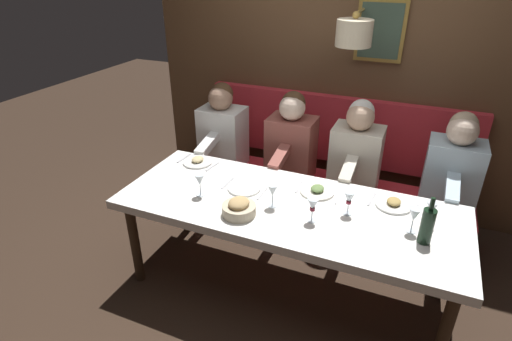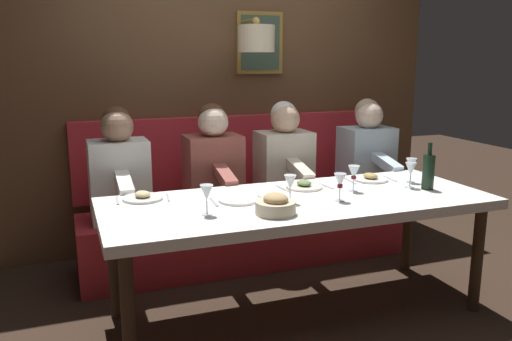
% 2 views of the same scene
% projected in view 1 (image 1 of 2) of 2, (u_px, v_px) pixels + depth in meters
% --- Properties ---
extents(ground_plane, '(12.00, 12.00, 0.00)m').
position_uv_depth(ground_plane, '(284.00, 287.00, 3.08)').
color(ground_plane, '#332319').
extents(dining_table, '(0.90, 2.32, 0.74)m').
position_uv_depth(dining_table, '(287.00, 212.00, 2.77)').
color(dining_table, white).
rests_on(dining_table, ground_plane).
extents(banquette_bench, '(0.52, 2.52, 0.45)m').
position_uv_depth(banquette_bench, '(318.00, 204.00, 3.70)').
color(banquette_bench, red).
rests_on(banquette_bench, ground_plane).
extents(back_wall_panel, '(0.59, 3.72, 2.90)m').
position_uv_depth(back_wall_panel, '(344.00, 64.00, 3.63)').
color(back_wall_panel, brown).
rests_on(back_wall_panel, ground_plane).
extents(diner_nearest, '(0.60, 0.40, 0.79)m').
position_uv_depth(diner_nearest, '(454.00, 166.00, 3.07)').
color(diner_nearest, silver).
rests_on(diner_nearest, banquette_bench).
extents(diner_near, '(0.60, 0.40, 0.79)m').
position_uv_depth(diner_near, '(356.00, 150.00, 3.32)').
color(diner_near, beige).
rests_on(diner_near, banquette_bench).
extents(diner_middle, '(0.60, 0.40, 0.79)m').
position_uv_depth(diner_middle, '(291.00, 140.00, 3.52)').
color(diner_middle, '#934C42').
rests_on(diner_middle, banquette_bench).
extents(diner_far, '(0.60, 0.40, 0.79)m').
position_uv_depth(diner_far, '(222.00, 129.00, 3.75)').
color(diner_far, white).
rests_on(diner_far, banquette_bench).
extents(place_setting_0, '(0.24, 0.31, 0.01)m').
position_uv_depth(place_setting_0, '(244.00, 188.00, 2.91)').
color(place_setting_0, white).
rests_on(place_setting_0, dining_table).
extents(place_setting_1, '(0.24, 0.32, 0.05)m').
position_uv_depth(place_setting_1, '(394.00, 204.00, 2.71)').
color(place_setting_1, silver).
rests_on(place_setting_1, dining_table).
extents(place_setting_2, '(0.24, 0.32, 0.05)m').
position_uv_depth(place_setting_2, '(317.00, 191.00, 2.86)').
color(place_setting_2, silver).
rests_on(place_setting_2, dining_table).
extents(place_setting_3, '(0.24, 0.32, 0.05)m').
position_uv_depth(place_setting_3, '(198.00, 161.00, 3.28)').
color(place_setting_3, silver).
rests_on(place_setting_3, dining_table).
extents(wine_glass_0, '(0.07, 0.07, 0.16)m').
position_uv_depth(wine_glass_0, '(313.00, 205.00, 2.51)').
color(wine_glass_0, silver).
rests_on(wine_glass_0, dining_table).
extents(wine_glass_1, '(0.07, 0.07, 0.16)m').
position_uv_depth(wine_glass_1, '(414.00, 215.00, 2.41)').
color(wine_glass_1, silver).
rests_on(wine_glass_1, dining_table).
extents(wine_glass_2, '(0.07, 0.07, 0.16)m').
position_uv_depth(wine_glass_2, '(431.00, 209.00, 2.47)').
color(wine_glass_2, silver).
rests_on(wine_glass_2, dining_table).
extents(wine_glass_3, '(0.07, 0.07, 0.16)m').
position_uv_depth(wine_glass_3, '(349.00, 199.00, 2.58)').
color(wine_glass_3, silver).
rests_on(wine_glass_3, dining_table).
extents(wine_glass_4, '(0.07, 0.07, 0.16)m').
position_uv_depth(wine_glass_4, '(200.00, 181.00, 2.79)').
color(wine_glass_4, silver).
rests_on(wine_glass_4, dining_table).
extents(wine_glass_5, '(0.07, 0.07, 0.16)m').
position_uv_depth(wine_glass_5, '(273.00, 191.00, 2.66)').
color(wine_glass_5, silver).
rests_on(wine_glass_5, dining_table).
extents(wine_bottle, '(0.08, 0.08, 0.30)m').
position_uv_depth(wine_bottle, '(427.00, 225.00, 2.32)').
color(wine_bottle, black).
rests_on(wine_bottle, dining_table).
extents(bread_bowl, '(0.22, 0.22, 0.12)m').
position_uv_depth(bread_bowl, '(239.00, 208.00, 2.60)').
color(bread_bowl, beige).
rests_on(bread_bowl, dining_table).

